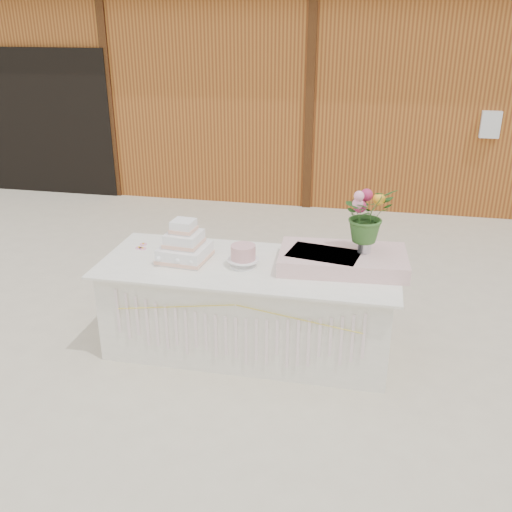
# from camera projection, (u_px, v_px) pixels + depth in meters

# --- Properties ---
(ground) EXTENTS (80.00, 80.00, 0.00)m
(ground) POSITION_uv_depth(u_px,v_px,m) (249.00, 347.00, 4.88)
(ground) COLOR beige
(ground) RESTS_ON ground
(barn) EXTENTS (12.60, 4.60, 3.30)m
(barn) POSITION_uv_depth(u_px,v_px,m) (323.00, 77.00, 9.64)
(barn) COLOR #A76323
(barn) RESTS_ON ground
(cake_table) EXTENTS (2.40, 1.00, 0.77)m
(cake_table) POSITION_uv_depth(u_px,v_px,m) (249.00, 307.00, 4.72)
(cake_table) COLOR white
(cake_table) RESTS_ON ground
(wedding_cake) EXTENTS (0.41, 0.41, 0.34)m
(wedding_cake) POSITION_uv_depth(u_px,v_px,m) (184.00, 247.00, 4.62)
(wedding_cake) COLOR white
(wedding_cake) RESTS_ON cake_table
(pink_cake_stand) EXTENTS (0.25, 0.25, 0.18)m
(pink_cake_stand) POSITION_uv_depth(u_px,v_px,m) (243.00, 255.00, 4.50)
(pink_cake_stand) COLOR white
(pink_cake_stand) RESTS_ON cake_table
(satin_runner) EXTENTS (1.03, 0.64, 0.13)m
(satin_runner) POSITION_uv_depth(u_px,v_px,m) (343.00, 260.00, 4.51)
(satin_runner) COLOR beige
(satin_runner) RESTS_ON cake_table
(flower_vase) EXTENTS (0.10, 0.10, 0.14)m
(flower_vase) POSITION_uv_depth(u_px,v_px,m) (365.00, 243.00, 4.46)
(flower_vase) COLOR silver
(flower_vase) RESTS_ON satin_runner
(bouquet) EXTENTS (0.52, 0.50, 0.43)m
(bouquet) POSITION_uv_depth(u_px,v_px,m) (367.00, 208.00, 4.35)
(bouquet) COLOR #356528
(bouquet) RESTS_ON flower_vase
(loose_flowers) EXTENTS (0.17, 0.31, 0.02)m
(loose_flowers) POSITION_uv_depth(u_px,v_px,m) (139.00, 248.00, 4.88)
(loose_flowers) COLOR pink
(loose_flowers) RESTS_ON cake_table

